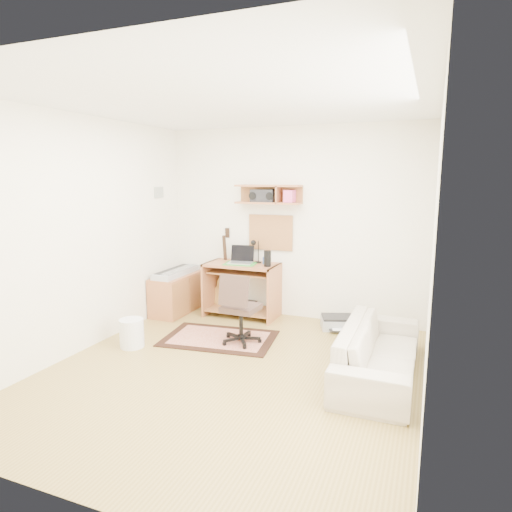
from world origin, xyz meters
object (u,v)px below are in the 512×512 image
at_px(cabinet, 177,293).
at_px(printer, 337,322).
at_px(desk, 242,290).
at_px(sofa, 379,343).
at_px(task_chair, 241,308).

height_order(cabinet, printer, cabinet).
bearing_deg(desk, printer, -1.26).
xyz_separation_m(desk, sofa, (2.01, -1.27, -0.03)).
bearing_deg(printer, cabinet, 163.90).
bearing_deg(cabinet, task_chair, -30.20).
xyz_separation_m(desk, cabinet, (-0.95, -0.18, -0.10)).
relative_size(desk, printer, 2.45).
relative_size(printer, sofa, 0.23).
height_order(desk, cabinet, desk).
bearing_deg(sofa, desk, 57.75).
xyz_separation_m(task_chair, printer, (0.95, 0.94, -0.35)).
bearing_deg(task_chair, cabinet, 152.27).
bearing_deg(desk, task_chair, -67.02).
bearing_deg(sofa, task_chair, 79.27).
distance_m(desk, sofa, 2.38).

